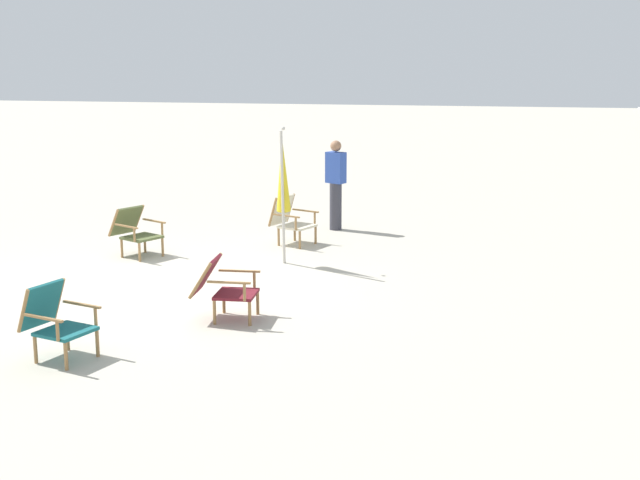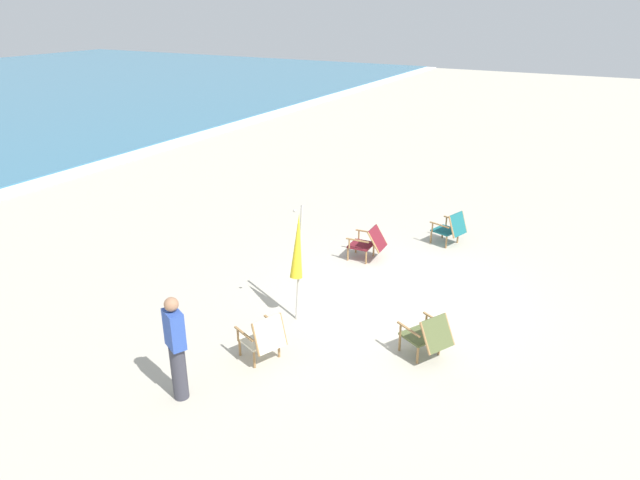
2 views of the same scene
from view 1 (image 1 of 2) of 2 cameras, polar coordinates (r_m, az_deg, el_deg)
name	(u,v)px [view 1 (image 1 of 2)]	position (r m, az deg, el deg)	size (l,w,h in m)	color
ground_plane	(163,288)	(12.55, -9.99, -3.03)	(80.00, 80.00, 0.00)	#B7AF9E
beach_chair_far_center	(135,230)	(14.48, -11.78, 0.65)	(0.86, 0.94, 0.78)	#515B33
beach_chair_front_right	(290,219)	(15.03, -1.93, 1.37)	(0.79, 0.83, 0.82)	beige
beach_chair_front_left	(55,319)	(9.94, -16.62, -4.88)	(0.75, 0.83, 0.81)	#196066
beach_chair_back_right	(222,286)	(10.94, -6.28, -2.92)	(0.62, 0.80, 0.77)	maroon
umbrella_furled_yellow	(283,176)	(13.42, -2.39, 4.14)	(0.45, 0.27, 2.11)	#B7B2A8
person_near_chairs	(336,184)	(16.15, 1.01, 3.60)	(0.33, 0.39, 1.63)	#383842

